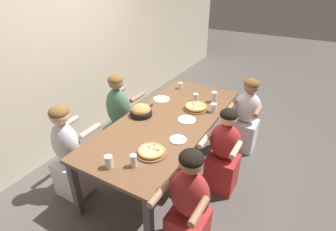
{
  "coord_description": "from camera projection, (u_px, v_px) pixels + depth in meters",
  "views": [
    {
      "loc": [
        -2.4,
        -1.37,
        2.34
      ],
      "look_at": [
        0.0,
        0.0,
        0.79
      ],
      "focal_mm": 28.0,
      "sensor_mm": 36.0,
      "label": 1
    }
  ],
  "objects": [
    {
      "name": "ground_plane",
      "position": [
        168.0,
        166.0,
        3.55
      ],
      "size": [
        18.0,
        18.0,
        0.0
      ],
      "primitive_type": "plane",
      "color": "#514C47",
      "rests_on": "ground"
    },
    {
      "name": "restaurant_back_panel",
      "position": [
        66.0,
        33.0,
        3.43
      ],
      "size": [
        10.0,
        0.06,
        3.2
      ],
      "primitive_type": "cube",
      "color": "beige",
      "rests_on": "ground"
    },
    {
      "name": "dining_table",
      "position": [
        168.0,
        124.0,
        3.22
      ],
      "size": [
        2.39,
        1.03,
        0.74
      ],
      "color": "brown",
      "rests_on": "ground"
    },
    {
      "name": "pizza_board_main",
      "position": [
        151.0,
        151.0,
        2.58
      ],
      "size": [
        0.31,
        0.31,
        0.05
      ],
      "color": "brown",
      "rests_on": "dining_table"
    },
    {
      "name": "pizza_board_second",
      "position": [
        196.0,
        107.0,
        3.4
      ],
      "size": [
        0.32,
        0.32,
        0.06
      ],
      "color": "brown",
      "rests_on": "dining_table"
    },
    {
      "name": "skillet_bowl",
      "position": [
        141.0,
        111.0,
        3.24
      ],
      "size": [
        0.4,
        0.27,
        0.15
      ],
      "color": "black",
      "rests_on": "dining_table"
    },
    {
      "name": "empty_plate_a",
      "position": [
        161.0,
        99.0,
        3.66
      ],
      "size": [
        0.23,
        0.23,
        0.02
      ],
      "color": "white",
      "rests_on": "dining_table"
    },
    {
      "name": "empty_plate_b",
      "position": [
        178.0,
        140.0,
        2.8
      ],
      "size": [
        0.18,
        0.18,
        0.02
      ],
      "color": "white",
      "rests_on": "dining_table"
    },
    {
      "name": "empty_plate_c",
      "position": [
        187.0,
        120.0,
        3.16
      ],
      "size": [
        0.22,
        0.22,
        0.02
      ],
      "color": "white",
      "rests_on": "dining_table"
    },
    {
      "name": "cocktail_glass_blue",
      "position": [
        180.0,
        86.0,
        3.99
      ],
      "size": [
        0.07,
        0.07,
        0.12
      ],
      "color": "silver",
      "rests_on": "dining_table"
    },
    {
      "name": "drinking_glass_a",
      "position": [
        134.0,
        161.0,
        2.4
      ],
      "size": [
        0.06,
        0.06,
        0.13
      ],
      "color": "silver",
      "rests_on": "dining_table"
    },
    {
      "name": "drinking_glass_b",
      "position": [
        213.0,
        108.0,
        3.32
      ],
      "size": [
        0.08,
        0.08,
        0.12
      ],
      "color": "silver",
      "rests_on": "dining_table"
    },
    {
      "name": "drinking_glass_c",
      "position": [
        214.0,
        98.0,
        3.57
      ],
      "size": [
        0.08,
        0.08,
        0.14
      ],
      "color": "silver",
      "rests_on": "dining_table"
    },
    {
      "name": "drinking_glass_d",
      "position": [
        196.0,
        98.0,
        3.61
      ],
      "size": [
        0.07,
        0.07,
        0.11
      ],
      "color": "silver",
      "rests_on": "dining_table"
    },
    {
      "name": "drinking_glass_e",
      "position": [
        109.0,
        162.0,
        2.39
      ],
      "size": [
        0.08,
        0.08,
        0.13
      ],
      "color": "silver",
      "rests_on": "dining_table"
    },
    {
      "name": "diner_near_left",
      "position": [
        189.0,
        208.0,
        2.28
      ],
      "size": [
        0.51,
        0.4,
        1.13
      ],
      "rotation": [
        0.0,
        0.0,
        1.57
      ],
      "color": "#B22D2D",
      "rests_on": "ground"
    },
    {
      "name": "diner_far_left",
      "position": [
        69.0,
        156.0,
        2.9
      ],
      "size": [
        0.51,
        0.4,
        1.15
      ],
      "rotation": [
        0.0,
        0.0,
        -1.57
      ],
      "color": "silver",
      "rests_on": "ground"
    },
    {
      "name": "diner_far_center",
      "position": [
        120.0,
        119.0,
        3.57
      ],
      "size": [
        0.51,
        0.4,
        1.19
      ],
      "rotation": [
        0.0,
        0.0,
        -1.57
      ],
      "color": "#477556",
      "rests_on": "ground"
    },
    {
      "name": "diner_near_center",
      "position": [
        224.0,
        154.0,
        3.0
      ],
      "size": [
        0.51,
        0.4,
        1.07
      ],
      "rotation": [
        0.0,
        0.0,
        1.57
      ],
      "color": "#B22D2D",
      "rests_on": "ground"
    },
    {
      "name": "diner_near_right",
      "position": [
        246.0,
        118.0,
        3.69
      ],
      "size": [
        0.51,
        0.4,
        1.09
      ],
      "rotation": [
        0.0,
        0.0,
        1.57
      ],
      "color": "silver",
      "rests_on": "ground"
    }
  ]
}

